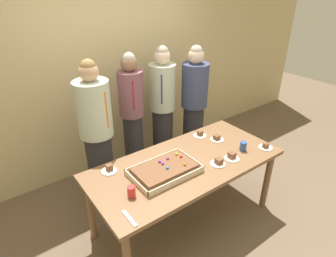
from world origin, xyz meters
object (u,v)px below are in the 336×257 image
at_px(plated_slice_far_left, 109,169).
at_px(plated_slice_center_front, 218,162).
at_px(sheet_cake, 165,170).
at_px(plated_slice_far_right, 232,157).
at_px(party_table, 186,169).
at_px(cake_server_utensil, 129,218).
at_px(drink_cup_middle, 243,146).
at_px(person_far_right_suit, 162,107).
at_px(plated_slice_near_right, 266,147).
at_px(person_striped_tie_right, 194,105).
at_px(plated_slice_center_back, 200,134).
at_px(plated_slice_near_left, 217,138).
at_px(person_serving_front, 132,116).
at_px(person_green_shirt_behind, 97,136).
at_px(drink_cup_nearest, 131,192).

height_order(plated_slice_far_left, plated_slice_center_front, plated_slice_far_left).
relative_size(sheet_cake, plated_slice_far_right, 4.22).
bearing_deg(party_table, sheet_cake, -175.38).
bearing_deg(cake_server_utensil, drink_cup_middle, 5.51).
relative_size(sheet_cake, person_far_right_suit, 0.37).
xyz_separation_m(drink_cup_middle, cake_server_utensil, (-1.46, -0.14, -0.05)).
height_order(sheet_cake, drink_cup_middle, same).
bearing_deg(plated_slice_near_right, plated_slice_far_left, 158.09).
distance_m(person_striped_tie_right, person_far_right_suit, 0.45).
height_order(party_table, plated_slice_center_front, plated_slice_center_front).
height_order(plated_slice_far_left, plated_slice_center_back, plated_slice_far_left).
bearing_deg(plated_slice_near_left, plated_slice_far_right, -112.52).
bearing_deg(drink_cup_middle, plated_slice_center_back, 107.34).
height_order(person_serving_front, person_far_right_suit, person_far_right_suit).
bearing_deg(person_serving_front, plated_slice_center_front, 24.59).
xyz_separation_m(plated_slice_center_front, drink_cup_middle, (0.40, 0.03, 0.03)).
relative_size(sheet_cake, plated_slice_near_left, 4.22).
xyz_separation_m(drink_cup_middle, person_serving_front, (-0.62, 1.26, 0.05)).
bearing_deg(cake_server_utensil, sheet_cake, 29.00).
distance_m(cake_server_utensil, person_serving_front, 1.63).
bearing_deg(plated_slice_center_front, plated_slice_near_left, 46.47).
distance_m(plated_slice_center_front, person_green_shirt_behind, 1.32).
xyz_separation_m(plated_slice_near_left, plated_slice_far_left, (-1.25, 0.18, 0.00)).
distance_m(party_table, person_green_shirt_behind, 1.02).
xyz_separation_m(plated_slice_near_right, plated_slice_far_left, (-1.54, 0.62, 0.00)).
height_order(plated_slice_far_left, person_serving_front, person_serving_front).
xyz_separation_m(person_serving_front, person_striped_tie_right, (0.90, -0.15, -0.02)).
bearing_deg(party_table, plated_slice_near_left, 13.11).
xyz_separation_m(party_table, drink_cup_middle, (0.63, -0.19, 0.14)).
relative_size(drink_cup_nearest, person_striped_tie_right, 0.06).
relative_size(plated_slice_near_left, person_far_right_suit, 0.09).
bearing_deg(plated_slice_near_left, person_far_right_suit, 94.44).
bearing_deg(plated_slice_center_back, sheet_cake, -155.69).
bearing_deg(drink_cup_middle, drink_cup_nearest, 176.93).
bearing_deg(cake_server_utensil, plated_slice_center_front, 6.00).
xyz_separation_m(person_green_shirt_behind, person_far_right_suit, (1.06, 0.26, -0.02)).
distance_m(drink_cup_nearest, person_green_shirt_behind, 0.95).
relative_size(plated_slice_far_left, cake_server_utensil, 0.75).
bearing_deg(drink_cup_middle, cake_server_utensil, -174.49).
bearing_deg(drink_cup_middle, person_striped_tie_right, 76.03).
bearing_deg(party_table, person_green_shirt_behind, 124.47).
height_order(plated_slice_near_left, person_green_shirt_behind, person_green_shirt_behind).
xyz_separation_m(sheet_cake, person_green_shirt_behind, (-0.29, 0.85, 0.07)).
bearing_deg(person_striped_tie_right, drink_cup_nearest, -5.49).
bearing_deg(person_green_shirt_behind, plated_slice_far_right, 24.11).
bearing_deg(drink_cup_middle, person_green_shirt_behind, 139.73).
bearing_deg(drink_cup_middle, plated_slice_near_right, -26.83).
bearing_deg(drink_cup_nearest, drink_cup_middle, -3.07).
bearing_deg(person_striped_tie_right, plated_slice_center_front, 20.84).
bearing_deg(person_striped_tie_right, person_far_right_suit, -60.50).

